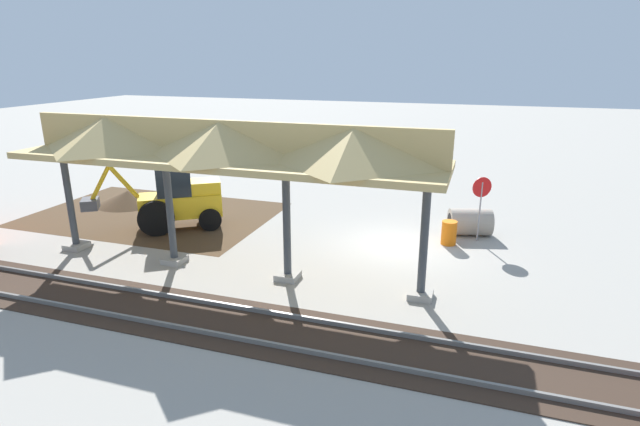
# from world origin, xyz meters

# --- Properties ---
(ground_plane) EXTENTS (120.00, 120.00, 0.00)m
(ground_plane) POSITION_xyz_m (0.00, 0.00, 0.00)
(ground_plane) COLOR #9E998E
(dirt_work_zone) EXTENTS (10.42, 7.00, 0.01)m
(dirt_work_zone) POSITION_xyz_m (10.89, -0.46, 0.00)
(dirt_work_zone) COLOR #4C3823
(dirt_work_zone) RESTS_ON ground
(platform_canopy) EXTENTS (13.65, 3.20, 4.90)m
(platform_canopy) POSITION_xyz_m (4.81, 3.92, 4.17)
(platform_canopy) COLOR #9E998E
(platform_canopy) RESTS_ON ground
(rail_tracks) EXTENTS (60.00, 2.58, 0.15)m
(rail_tracks) POSITION_xyz_m (0.00, 6.98, 0.03)
(rail_tracks) COLOR slate
(rail_tracks) RESTS_ON ground
(stop_sign) EXTENTS (0.67, 0.41, 2.49)m
(stop_sign) POSITION_xyz_m (-2.85, -1.49, 1.80)
(stop_sign) COLOR gray
(stop_sign) RESTS_ON ground
(backhoe) EXTENTS (4.97, 3.91, 2.82)m
(backhoe) POSITION_xyz_m (8.81, 0.74, 1.26)
(backhoe) COLOR yellow
(backhoe) RESTS_ON ground
(dirt_mound) EXTENTS (5.98, 5.98, 1.25)m
(dirt_mound) POSITION_xyz_m (13.10, -1.58, 0.00)
(dirt_mound) COLOR #4C3823
(dirt_mound) RESTS_ON ground
(concrete_pipe) EXTENTS (1.81, 1.44, 1.05)m
(concrete_pipe) POSITION_xyz_m (-2.53, -2.11, 0.53)
(concrete_pipe) COLOR #9E9384
(concrete_pipe) RESTS_ON ground
(traffic_barrel) EXTENTS (0.56, 0.56, 0.90)m
(traffic_barrel) POSITION_xyz_m (-1.84, -0.78, 0.45)
(traffic_barrel) COLOR orange
(traffic_barrel) RESTS_ON ground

